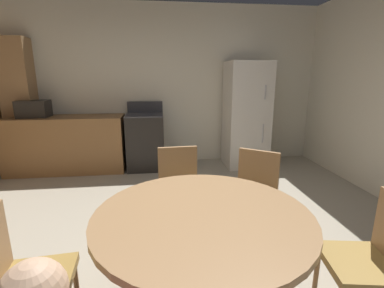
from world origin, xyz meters
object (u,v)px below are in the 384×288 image
chair_northeast (254,192)px  chair_west (18,277)px  refrigerator (246,115)px  oven_range (146,141)px  dining_table (202,236)px  chair_north (179,187)px  chair_east (373,257)px  microwave (34,109)px

chair_northeast → chair_west: size_ratio=1.00×
refrigerator → oven_range: bearing=178.2°
refrigerator → dining_table: size_ratio=1.38×
chair_northeast → chair_north: bearing=-69.9°
oven_range → chair_northeast: bearing=-65.1°
oven_range → dining_table: bearing=-81.5°
refrigerator → chair_northeast: bearing=-105.7°
dining_table → chair_north: chair_north is taller
chair_east → chair_west: (-2.00, 0.08, 0.00)m
chair_north → chair_east: 1.58m
dining_table → chair_northeast: size_ratio=1.47×
oven_range → chair_west: size_ratio=1.26×
oven_range → microwave: microwave is taller
chair_north → chair_west: same height
chair_west → chair_east: bearing=-7.5°
refrigerator → chair_west: refrigerator is taller
microwave → chair_north: bearing=-45.0°
refrigerator → microwave: size_ratio=4.00×
oven_range → dining_table: (0.47, -3.11, 0.14)m
chair_east → chair_west: bearing=7.5°
oven_range → chair_east: 3.59m
microwave → chair_north: (2.10, -2.10, -0.53)m
oven_range → chair_west: oven_range is taller
chair_north → chair_west: (-0.94, -1.10, 0.00)m
chair_north → chair_northeast: 0.69m
chair_east → oven_range: bearing=-56.3°
microwave → chair_west: size_ratio=0.51×
chair_north → chair_east: size_ratio=1.00×
dining_table → chair_northeast: (0.60, 0.81, -0.11)m
oven_range → chair_west: bearing=-99.5°
chair_north → refrigerator: bearing=144.3°
dining_table → oven_range: bearing=98.5°
chair_northeast → chair_west: 1.84m
dining_table → chair_north: (-0.06, 1.01, -0.11)m
oven_range → dining_table: 3.15m
chair_east → chair_northeast: (-0.39, 0.98, 0.00)m
oven_range → chair_north: bearing=-79.1°
dining_table → chair_northeast: chair_northeast is taller
dining_table → chair_west: size_ratio=1.47×
chair_northeast → chair_east: bearing=58.5°
oven_range → chair_northeast: 2.54m
dining_table → chair_northeast: 1.01m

